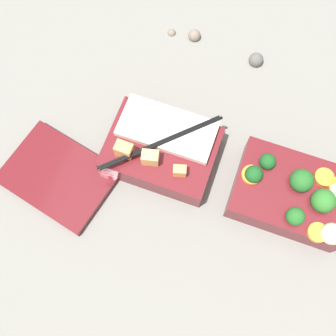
% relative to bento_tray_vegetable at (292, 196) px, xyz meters
% --- Properties ---
extents(ground_plane, '(3.00, 3.00, 0.00)m').
position_rel_bento_tray_vegetable_xyz_m(ground_plane, '(0.11, -0.00, -0.03)').
color(ground_plane, slate).
extents(bento_tray_vegetable, '(0.19, 0.14, 0.08)m').
position_rel_bento_tray_vegetable_xyz_m(bento_tray_vegetable, '(0.00, 0.00, 0.00)').
color(bento_tray_vegetable, maroon).
rests_on(bento_tray_vegetable, ground_plane).
extents(bento_tray_rice, '(0.19, 0.16, 0.08)m').
position_rel_bento_tray_vegetable_xyz_m(bento_tray_rice, '(0.23, -0.01, -0.00)').
color(bento_tray_rice, maroon).
rests_on(bento_tray_rice, ground_plane).
extents(bento_lid, '(0.21, 0.17, 0.02)m').
position_rel_bento_tray_vegetable_xyz_m(bento_lid, '(0.39, 0.09, -0.02)').
color(bento_lid, maroon).
rests_on(bento_lid, ground_plane).
extents(pebble_1, '(0.02, 0.02, 0.02)m').
position_rel_bento_tray_vegetable_xyz_m(pebble_1, '(0.30, -0.26, -0.03)').
color(pebble_1, '#7A6B5B').
rests_on(pebble_1, ground_plane).
extents(pebble_2, '(0.02, 0.02, 0.02)m').
position_rel_bento_tray_vegetable_xyz_m(pebble_2, '(0.26, -0.27, -0.03)').
color(pebble_2, '#7A6B5B').
rests_on(pebble_2, ground_plane).
extents(pebble_3, '(0.03, 0.03, 0.03)m').
position_rel_bento_tray_vegetable_xyz_m(pebble_3, '(0.13, -0.25, -0.02)').
color(pebble_3, '#595651').
rests_on(pebble_3, ground_plane).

